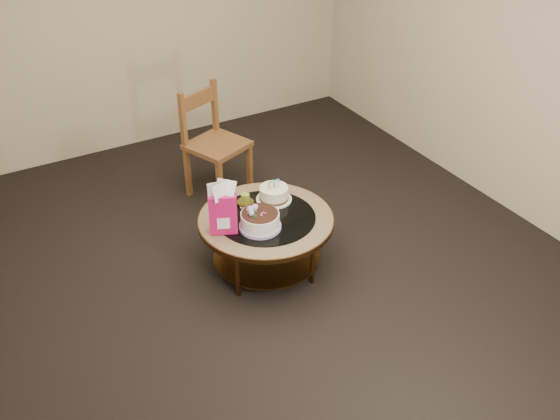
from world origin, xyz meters
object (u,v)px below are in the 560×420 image
coffee_table (266,226)px  gift_bag (223,208)px  decorated_cake (260,221)px  dining_chair (214,143)px  cream_cake (274,194)px

coffee_table → gift_bag: size_ratio=2.58×
coffee_table → gift_bag: 0.44m
decorated_cake → gift_bag: gift_bag is taller
decorated_cake → dining_chair: 1.31m
cream_cake → gift_bag: 0.56m
decorated_cake → gift_bag: (-0.24, 0.10, 0.14)m
cream_cake → dining_chair: 1.02m
dining_chair → gift_bag: bearing=-133.3°
cream_cake → gift_bag: (-0.51, -0.18, 0.14)m
dining_chair → decorated_cake: bearing=-121.9°
gift_bag → dining_chair: 1.29m
coffee_table → dining_chair: dining_chair is taller
coffee_table → gift_bag: bearing=-179.6°
cream_cake → gift_bag: size_ratio=0.70×
gift_bag → dining_chair: size_ratio=0.40×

